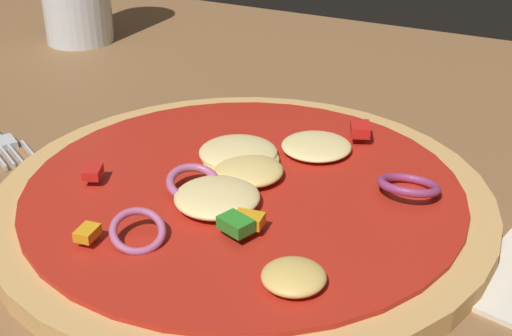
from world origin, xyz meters
name	(u,v)px	position (x,y,z in m)	size (l,w,h in m)	color
dining_table	(252,231)	(0.00, 0.00, 0.01)	(1.30, 0.83, 0.03)	brown
pizza	(242,199)	(-0.01, 0.00, 0.04)	(0.29, 0.29, 0.03)	tan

